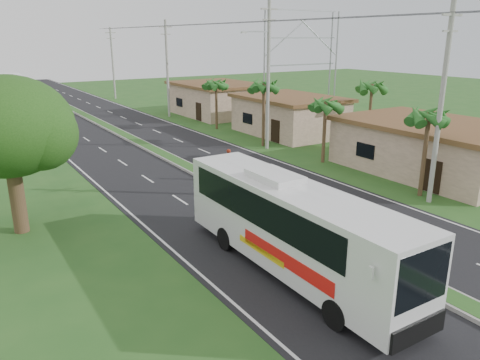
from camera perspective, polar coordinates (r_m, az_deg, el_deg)
ground at (r=21.77m, az=12.94°, el=-8.16°), size 180.00×180.00×0.00m
road_asphalt at (r=37.63m, az=-9.10°, el=2.84°), size 14.00×160.00×0.02m
median_strip at (r=37.61m, az=-9.10°, el=2.97°), size 1.20×160.00×0.18m
lane_edge_left at (r=35.61m, az=-19.00°, el=1.28°), size 0.12×160.00×0.01m
lane_edge_right at (r=40.67m, az=-0.42°, el=4.10°), size 0.12×160.00×0.01m
shop_near at (r=35.24m, az=22.38°, el=3.75°), size 8.60×12.60×3.52m
shop_mid at (r=46.07m, az=6.01°, el=7.90°), size 7.60×10.60×3.67m
shop_far at (r=57.56m, az=-2.79°, el=9.87°), size 8.60×11.60×3.82m
palm_verge_a at (r=28.99m, az=22.04°, el=7.14°), size 2.40×2.40×5.45m
palm_verge_b at (r=35.24m, az=10.41°, el=9.02°), size 2.40×2.40×5.05m
palm_verge_c at (r=40.17m, az=2.93°, el=11.33°), size 2.40×2.40×5.85m
palm_verge_d at (r=48.05m, az=-2.94°, el=11.58°), size 2.40×2.40×5.25m
palm_behind_shop at (r=43.01m, az=15.79°, el=10.85°), size 2.40×2.40×5.65m
shade_tree at (r=24.03m, az=-26.77°, el=5.44°), size 6.30×6.00×7.54m
utility_pole_a at (r=27.89m, az=23.31°, el=8.60°), size 1.60×0.28×11.00m
utility_pole_b at (r=39.07m, az=3.42°, el=12.83°), size 3.20×0.28×12.00m
utility_pole_c at (r=56.51m, az=-8.86°, el=13.37°), size 1.60×0.28×11.00m
utility_pole_d at (r=75.22m, az=-15.26°, el=13.66°), size 1.60×0.28×10.50m
billboard_lattice at (r=56.80m, az=7.54°, el=14.60°), size 10.18×1.18×12.07m
coach_bus_main at (r=18.53m, az=6.24°, el=-5.16°), size 2.64×12.06×3.89m
coach_bus_far at (r=75.17m, az=-25.84°, el=10.10°), size 3.17×13.26×3.84m
motorcyclist at (r=30.71m, az=-1.42°, el=1.28°), size 1.76×1.08×2.16m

